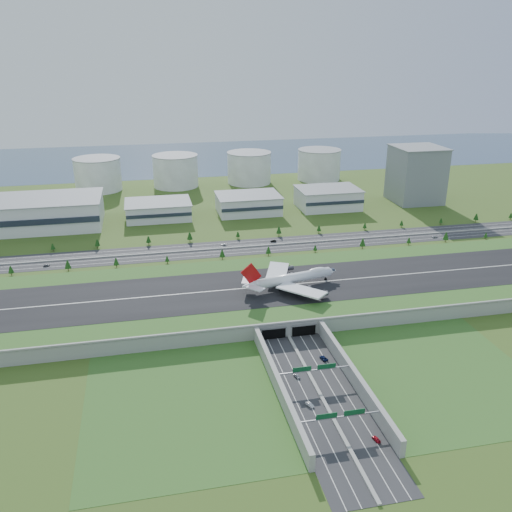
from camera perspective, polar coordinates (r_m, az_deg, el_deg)
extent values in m
plane|color=#2E4A17|center=(343.26, 1.26, -4.46)|extent=(1200.00, 1200.00, 0.00)
cube|color=gray|center=(341.55, 1.26, -3.85)|extent=(520.00, 100.00, 8.00)
cube|color=#305D20|center=(339.85, 1.27, -3.23)|extent=(520.00, 100.00, 0.16)
cube|color=black|center=(339.80, 1.27, -3.21)|extent=(520.00, 58.00, 0.12)
cube|color=silver|center=(339.76, 1.27, -3.20)|extent=(520.00, 0.90, 0.02)
cube|color=gray|center=(296.69, 3.46, -6.98)|extent=(520.00, 1.20, 1.20)
cube|color=#28282B|center=(252.23, 7.15, -15.02)|extent=(34.00, 120.00, 0.12)
cube|color=gray|center=(252.00, 7.16, -14.94)|extent=(1.60, 120.00, 0.90)
cube|color=gray|center=(253.22, 2.44, -13.59)|extent=(2.40, 100.00, 8.00)
cube|color=gray|center=(263.31, 10.32, -12.46)|extent=(2.40, 100.00, 8.00)
cube|color=black|center=(296.67, 1.88, -8.14)|extent=(13.00, 1.20, 6.00)
cube|color=black|center=(300.74, 5.05, -7.78)|extent=(13.00, 1.20, 6.00)
cylinder|color=gray|center=(257.33, 1.98, -13.09)|extent=(0.70, 0.70, 7.00)
cylinder|color=gray|center=(267.69, 10.07, -11.95)|extent=(0.70, 0.70, 7.00)
cube|color=gray|center=(259.85, 6.15, -11.86)|extent=(38.00, 0.50, 0.50)
cube|color=#0C4C23|center=(257.42, 4.87, -11.79)|extent=(9.00, 0.30, 2.40)
cube|color=#0C4C23|center=(260.74, 7.45, -11.43)|extent=(9.00, 0.30, 2.40)
cylinder|color=gray|center=(230.21, 4.16, -17.86)|extent=(0.70, 0.70, 7.00)
cylinder|color=gray|center=(241.75, 13.22, -16.28)|extent=(0.70, 0.70, 7.00)
cube|color=gray|center=(233.03, 8.87, -16.38)|extent=(38.00, 0.50, 0.50)
cube|color=#0C4C23|center=(230.33, 7.45, -16.37)|extent=(9.00, 0.30, 2.40)
cube|color=#0C4C23|center=(234.03, 10.33, -15.87)|extent=(9.00, 0.30, 2.40)
cube|color=#28282B|center=(429.05, -1.63, 0.91)|extent=(560.00, 36.00, 0.12)
cylinder|color=#3D2819|center=(413.03, -24.34, -1.70)|extent=(0.50, 0.50, 2.51)
cone|color=#13360E|center=(411.90, -24.41, -1.29)|extent=(3.90, 3.90, 5.01)
cylinder|color=#3D2819|center=(405.97, -19.15, -1.30)|extent=(0.50, 0.50, 2.88)
cone|color=#13360E|center=(404.65, -19.22, -0.82)|extent=(4.49, 4.49, 5.77)
cylinder|color=#3D2819|center=(402.74, -14.47, -0.98)|extent=(0.50, 0.50, 2.54)
cone|color=#13360E|center=(401.56, -14.51, -0.55)|extent=(3.96, 3.96, 5.09)
cylinder|color=#3D2819|center=(402.34, -9.32, -0.63)|extent=(0.50, 0.50, 2.07)
cone|color=#13360E|center=(401.38, -9.34, -0.28)|extent=(3.22, 3.22, 4.14)
cylinder|color=#3D2819|center=(405.58, -3.57, -0.15)|extent=(0.50, 0.50, 2.70)
cone|color=#13360E|center=(404.35, -3.58, 0.30)|extent=(4.19, 4.19, 5.39)
cylinder|color=#3D2819|center=(411.80, 1.32, 0.21)|extent=(0.50, 0.50, 2.60)
cone|color=#13360E|center=(410.63, 1.32, 0.64)|extent=(4.04, 4.04, 5.20)
cylinder|color=#3D2819|center=(421.51, 6.24, 0.55)|extent=(0.50, 0.50, 2.01)
cone|color=#13360E|center=(420.62, 6.26, 0.87)|extent=(3.13, 3.13, 4.03)
cylinder|color=#3D2819|center=(434.60, 11.13, 0.97)|extent=(0.50, 0.50, 2.94)
cone|color=#13360E|center=(433.35, 11.17, 1.44)|extent=(4.57, 4.57, 5.87)
cylinder|color=#3D2819|center=(451.24, 15.77, 1.27)|extent=(0.50, 0.50, 2.25)
cone|color=#13360E|center=(450.31, 15.81, 1.61)|extent=(3.50, 3.50, 4.50)
cylinder|color=#3D2819|center=(466.73, 19.32, 1.57)|extent=(0.50, 0.50, 3.00)
cone|color=#13360E|center=(465.54, 19.37, 2.01)|extent=(4.67, 4.67, 6.01)
cylinder|color=#3D2819|center=(486.46, 23.01, 1.77)|extent=(0.50, 0.50, 1.99)
cone|color=#13360E|center=(485.70, 23.05, 2.05)|extent=(3.10, 3.10, 3.99)
cylinder|color=#3D2819|center=(449.27, -20.58, 0.61)|extent=(0.50, 0.50, 2.25)
cone|color=#13360E|center=(448.34, -20.62, 0.95)|extent=(3.50, 3.50, 4.50)
cylinder|color=#3D2819|center=(445.02, -16.33, 0.96)|extent=(0.50, 0.50, 2.63)
cone|color=#13360E|center=(443.92, -16.37, 1.37)|extent=(4.09, 4.09, 5.26)
cylinder|color=#3D2819|center=(443.30, -11.23, 1.34)|extent=(0.50, 0.50, 2.59)
cone|color=#13360E|center=(442.22, -11.26, 1.75)|extent=(4.03, 4.03, 5.18)
cylinder|color=#3D2819|center=(444.52, -6.97, 1.68)|extent=(0.50, 0.50, 2.91)
cone|color=#13360E|center=(443.31, -6.99, 2.13)|extent=(4.53, 4.53, 5.82)
cylinder|color=#3D2819|center=(449.42, -1.91, 1.99)|extent=(0.50, 0.50, 2.12)
cone|color=#13360E|center=(448.54, -1.92, 2.32)|extent=(3.29, 3.29, 4.23)
cylinder|color=#3D2819|center=(456.33, 2.42, 2.33)|extent=(0.50, 0.50, 2.83)
cone|color=#13360E|center=(455.18, 2.43, 2.76)|extent=(4.41, 4.41, 5.67)
cylinder|color=#3D2819|center=(466.05, 6.63, 2.58)|extent=(0.50, 0.50, 2.41)
cone|color=#13360E|center=(465.09, 6.65, 2.94)|extent=(3.75, 3.75, 4.82)
cylinder|color=#3D2819|center=(480.60, 11.37, 2.86)|extent=(0.50, 0.50, 2.16)
cone|color=#13360E|center=(479.76, 11.39, 3.18)|extent=(3.37, 3.37, 4.33)
cylinder|color=#3D2819|center=(494.94, 15.05, 3.08)|extent=(0.50, 0.50, 2.18)
cone|color=#13360E|center=(494.12, 15.08, 3.38)|extent=(3.38, 3.38, 4.35)
cylinder|color=#3D2819|center=(513.07, 18.87, 3.28)|extent=(0.50, 0.50, 2.02)
cone|color=#13360E|center=(512.34, 18.91, 3.56)|extent=(3.15, 3.15, 4.04)
cylinder|color=#3D2819|center=(531.33, 22.13, 3.49)|extent=(0.50, 0.50, 2.81)
cone|color=#13360E|center=(530.35, 22.18, 3.86)|extent=(4.38, 4.38, 5.63)
cylinder|color=#3D2819|center=(551.75, 25.20, 3.61)|extent=(0.50, 0.50, 2.23)
cone|color=#13360E|center=(551.00, 25.24, 3.89)|extent=(3.47, 3.47, 4.46)
cube|color=silver|center=(514.34, -22.61, 4.17)|extent=(120.00, 60.00, 25.00)
cube|color=silver|center=(511.15, -10.25, 4.79)|extent=(58.00, 42.00, 15.00)
cube|color=silver|center=(519.80, -0.83, 5.52)|extent=(58.00, 42.00, 17.00)
cube|color=silver|center=(540.16, 7.57, 6.04)|extent=(58.00, 42.00, 19.00)
cube|color=slate|center=(578.47, 16.51, 8.20)|extent=(46.00, 46.00, 55.00)
cylinder|color=silver|center=(626.97, -16.31, 8.23)|extent=(50.00, 50.00, 35.00)
cylinder|color=silver|center=(626.17, -8.46, 8.83)|extent=(50.00, 50.00, 35.00)
cylinder|color=silver|center=(636.82, -0.72, 9.26)|extent=(50.00, 50.00, 35.00)
cylinder|color=silver|center=(658.36, 6.65, 9.51)|extent=(50.00, 50.00, 35.00)
cube|color=#374D69|center=(798.43, -6.73, 10.26)|extent=(1200.00, 260.00, 0.06)
cylinder|color=white|center=(337.90, 3.79, -2.36)|extent=(53.53, 17.31, 6.11)
cone|color=white|center=(351.33, 7.93, -1.58)|extent=(8.76, 7.59, 6.11)
cone|color=white|center=(326.28, -0.67, -3.12)|extent=(10.62, 7.99, 6.11)
ellipsoid|color=white|center=(345.37, 6.47, -1.52)|extent=(13.74, 7.41, 3.76)
cube|color=white|center=(324.48, 4.83, -3.61)|extent=(28.89, 29.19, 1.51)
cube|color=white|center=(350.71, 2.28, -1.59)|extent=(21.38, 31.15, 1.51)
cylinder|color=#38383D|center=(332.04, 5.40, -3.43)|extent=(5.46, 3.85, 2.86)
cylinder|color=#38383D|center=(326.48, 7.15, -3.95)|extent=(5.46, 3.85, 2.86)
cylinder|color=#38383D|center=(350.36, 3.57, -2.02)|extent=(5.46, 3.85, 2.86)
cylinder|color=#38383D|center=(361.32, 3.58, -1.28)|extent=(5.46, 3.85, 2.86)
cube|color=white|center=(321.15, -0.07, -3.39)|extent=(11.30, 11.62, 0.57)
cube|color=white|center=(331.53, -0.94, -2.57)|extent=(8.65, 11.74, 0.57)
cube|color=#B70C0F|center=(323.73, -0.52, -1.92)|extent=(13.48, 3.73, 14.31)
cylinder|color=black|center=(351.32, 7.34, -2.44)|extent=(1.81, 0.67, 1.81)
cylinder|color=black|center=(335.83, 3.44, -3.44)|extent=(1.81, 0.67, 1.81)
cylinder|color=black|center=(340.76, 2.96, -3.05)|extent=(1.81, 0.67, 1.81)
cylinder|color=black|center=(333.42, 2.56, -3.61)|extent=(1.81, 0.67, 1.81)
cylinder|color=black|center=(338.39, 2.10, -3.22)|extent=(1.81, 0.67, 1.81)
imported|color=#BBBBC0|center=(266.53, 4.32, -12.49)|extent=(2.82, 4.54, 1.44)
imported|color=white|center=(248.73, 5.67, -15.30)|extent=(3.35, 4.78, 1.50)
imported|color=#0C1840|center=(281.42, 7.13, -10.62)|extent=(3.74, 5.83, 1.49)
imported|color=#AE101E|center=(235.05, 12.55, -18.29)|extent=(2.64, 4.84, 1.33)
imported|color=slate|center=(419.88, -21.19, -0.92)|extent=(4.80, 2.41, 1.57)
imported|color=black|center=(441.05, 1.84, 1.59)|extent=(5.00, 2.55, 1.57)
imported|color=silver|center=(475.13, 18.30, 1.94)|extent=(5.59, 3.51, 1.44)
imported|color=silver|center=(433.78, -3.44, 1.21)|extent=(4.87, 3.10, 1.31)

